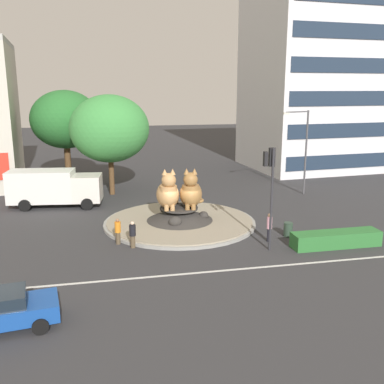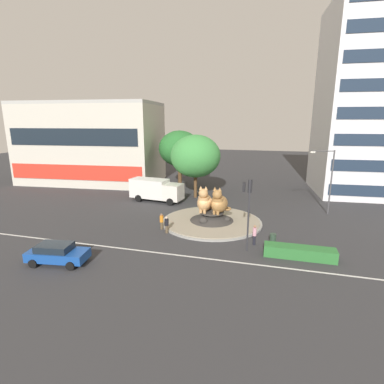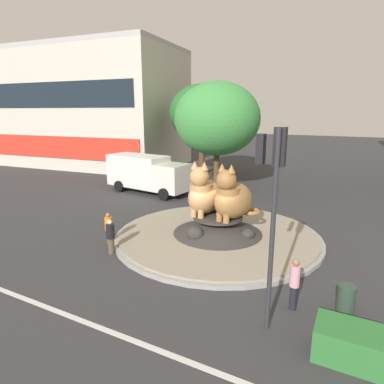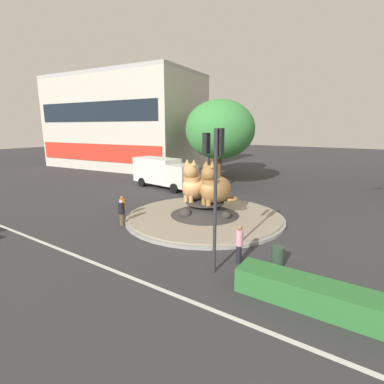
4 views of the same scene
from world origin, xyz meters
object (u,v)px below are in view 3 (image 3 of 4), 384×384
at_px(cat_statue_calico, 204,194).
at_px(shophouse_block, 86,108).
at_px(cat_statue_tabby, 232,198).
at_px(pedestrian_orange_shirt, 109,228).
at_px(pedestrian_pink_shirt, 294,282).
at_px(broadleaf_tree_behind_island, 217,119).
at_px(litter_bin, 346,299).
at_px(second_tree_near_tower, 202,113).
at_px(traffic_light_mast, 273,188).
at_px(delivery_box_truck, 147,173).
at_px(pedestrian_black_shirt, 111,236).

xyz_separation_m(cat_statue_calico, shophouse_block, (-23.42, 15.95, 4.49)).
bearing_deg(cat_statue_tabby, shophouse_block, -109.18).
bearing_deg(shophouse_block, pedestrian_orange_shirt, -49.25).
distance_m(cat_statue_calico, pedestrian_pink_shirt, 7.30).
distance_m(shophouse_block, broadleaf_tree_behind_island, 20.95).
height_order(cat_statue_calico, litter_bin, cat_statue_calico).
relative_size(cat_statue_calico, second_tree_near_tower, 0.32).
height_order(shophouse_block, pedestrian_pink_shirt, shophouse_block).
xyz_separation_m(second_tree_near_tower, litter_bin, (14.41, -19.20, -5.71)).
bearing_deg(pedestrian_pink_shirt, pedestrian_orange_shirt, 131.70).
bearing_deg(broadleaf_tree_behind_island, pedestrian_orange_shirt, -90.39).
bearing_deg(traffic_light_mast, pedestrian_pink_shirt, -23.16).
bearing_deg(cat_statue_tabby, pedestrian_orange_shirt, -44.84).
height_order(shophouse_block, litter_bin, shophouse_block).
distance_m(cat_statue_calico, traffic_light_mast, 7.98).
xyz_separation_m(shophouse_block, delivery_box_truck, (15.41, -9.60, -5.08)).
bearing_deg(broadleaf_tree_behind_island, pedestrian_pink_shirt, -58.15).
relative_size(pedestrian_pink_shirt, delivery_box_truck, 0.25).
height_order(pedestrian_pink_shirt, litter_bin, pedestrian_pink_shirt).
height_order(cat_statue_calico, pedestrian_black_shirt, cat_statue_calico).
bearing_deg(cat_statue_calico, cat_statue_tabby, 87.32).
height_order(cat_statue_calico, broadleaf_tree_behind_island, broadleaf_tree_behind_island).
xyz_separation_m(cat_statue_calico, broadleaf_tree_behind_island, (-3.47, 9.63, 3.53)).
bearing_deg(cat_statue_tabby, traffic_light_mast, 43.08).
distance_m(cat_statue_calico, broadleaf_tree_behind_island, 10.83).
bearing_deg(litter_bin, shophouse_block, 146.64).
relative_size(cat_statue_calico, pedestrian_orange_shirt, 1.77).
bearing_deg(traffic_light_mast, pedestrian_orange_shirt, 73.48).
distance_m(pedestrian_pink_shirt, pedestrian_orange_shirt, 9.11).
xyz_separation_m(cat_statue_calico, pedestrian_orange_shirt, (-3.55, -3.25, -1.35)).
distance_m(delivery_box_truck, litter_bin, 18.28).
xyz_separation_m(cat_statue_tabby, pedestrian_pink_shirt, (3.88, -4.60, -1.23)).
bearing_deg(delivery_box_truck, pedestrian_black_shirt, -55.79).
relative_size(broadleaf_tree_behind_island, delivery_box_truck, 1.18).
distance_m(traffic_light_mast, delivery_box_truck, 18.02).
xyz_separation_m(cat_statue_tabby, delivery_box_truck, (-9.57, 6.46, -0.59)).
relative_size(pedestrian_pink_shirt, pedestrian_black_shirt, 1.11).
bearing_deg(pedestrian_orange_shirt, shophouse_block, 46.41).
distance_m(broadleaf_tree_behind_island, litter_bin, 18.00).
bearing_deg(cat_statue_tabby, pedestrian_pink_shirt, 53.76).
xyz_separation_m(cat_statue_calico, delivery_box_truck, (-8.01, 6.35, -0.59)).
height_order(cat_statue_calico, cat_statue_tabby, cat_statue_calico).
distance_m(pedestrian_black_shirt, pedestrian_orange_shirt, 1.14).
distance_m(cat_statue_tabby, pedestrian_pink_shirt, 6.14).
bearing_deg(pedestrian_pink_shirt, cat_statue_tabby, 91.08).
bearing_deg(litter_bin, pedestrian_pink_shirt, -157.01).
height_order(pedestrian_pink_shirt, pedestrian_orange_shirt, pedestrian_pink_shirt).
bearing_deg(shophouse_block, pedestrian_black_shirt, -49.28).
relative_size(delivery_box_truck, litter_bin, 8.07).
bearing_deg(second_tree_near_tower, traffic_light_mast, -59.76).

